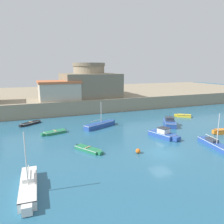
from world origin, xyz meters
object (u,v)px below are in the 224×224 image
at_px(dinghy_green_1, 88,149).
at_px(sailboat_white_7, 29,186).
at_px(sailboat_blue_3, 215,144).
at_px(dinghy_black_5, 30,123).
at_px(motorboat_blue_0, 169,122).
at_px(sailboat_blue_2, 100,125).
at_px(dinghy_green_4, 54,132).
at_px(fortress, 89,83).
at_px(dinghy_yellow_8, 183,116).
at_px(harbor_shed_mid_row, 59,90).
at_px(mooring_buoy, 138,151).
at_px(motorboat_blue_9, 163,134).

xyz_separation_m(dinghy_green_1, sailboat_white_7, (-7.13, -6.91, 0.25)).
distance_m(sailboat_blue_3, dinghy_black_5, 30.73).
bearing_deg(motorboat_blue_0, sailboat_blue_2, 163.29).
xyz_separation_m(motorboat_blue_0, dinghy_green_4, (-19.79, 2.71, -0.35)).
xyz_separation_m(sailboat_white_7, fortress, (15.34, 35.12, 5.89)).
relative_size(motorboat_blue_0, sailboat_blue_3, 0.83).
xyz_separation_m(sailboat_blue_2, fortress, (3.37, 18.36, 5.93)).
height_order(dinghy_yellow_8, harbor_shed_mid_row, harbor_shed_mid_row).
bearing_deg(dinghy_green_1, dinghy_black_5, 111.34).
relative_size(dinghy_green_1, dinghy_black_5, 1.02).
distance_m(mooring_buoy, fortress, 31.91).
distance_m(dinghy_green_1, motorboat_blue_9, 11.99).
height_order(sailboat_blue_3, dinghy_yellow_8, sailboat_blue_3).
bearing_deg(motorboat_blue_0, motorboat_blue_9, -133.22).
distance_m(sailboat_white_7, dinghy_yellow_8, 35.73).
height_order(sailboat_blue_2, dinghy_green_4, sailboat_blue_2).
height_order(sailboat_blue_3, sailboat_white_7, sailboat_white_7).
distance_m(motorboat_blue_0, sailboat_blue_2, 12.45).
distance_m(mooring_buoy, harbor_shed_mid_row, 28.73).
bearing_deg(fortress, dinghy_black_5, -141.05).
relative_size(motorboat_blue_0, harbor_shed_mid_row, 0.56).
height_order(dinghy_green_4, dinghy_yellow_8, dinghy_yellow_8).
bearing_deg(sailboat_white_7, dinghy_green_1, 44.11).
bearing_deg(dinghy_black_5, fortress, 38.95).
bearing_deg(mooring_buoy, motorboat_blue_9, 32.36).
bearing_deg(motorboat_blue_0, fortress, 111.30).
xyz_separation_m(dinghy_green_4, mooring_buoy, (8.46, -11.98, 0.05)).
bearing_deg(sailboat_white_7, harbor_shed_mid_row, 76.98).
xyz_separation_m(motorboat_blue_9, harbor_shed_mid_row, (-11.73, 23.70, 4.72)).
height_order(dinghy_black_5, harbor_shed_mid_row, harbor_shed_mid_row).
distance_m(dinghy_black_5, harbor_shed_mid_row, 11.83).
height_order(dinghy_green_1, dinghy_green_4, dinghy_green_4).
relative_size(motorboat_blue_0, dinghy_yellow_8, 1.52).
distance_m(dinghy_green_1, harbor_shed_mid_row, 25.33).
relative_size(dinghy_yellow_8, mooring_buoy, 5.67).
bearing_deg(harbor_shed_mid_row, dinghy_black_5, -128.13).
distance_m(sailboat_blue_2, fortress, 19.59).
distance_m(motorboat_blue_0, dinghy_green_4, 19.98).
bearing_deg(mooring_buoy, fortress, 84.92).
relative_size(sailboat_white_7, fortress, 0.51).
height_order(dinghy_green_1, sailboat_blue_3, sailboat_blue_3).
xyz_separation_m(dinghy_green_1, fortress, (8.21, 28.21, 6.15)).
height_order(motorboat_blue_0, sailboat_blue_3, sailboat_blue_3).
xyz_separation_m(dinghy_black_5, dinghy_yellow_8, (30.16, -5.35, 0.05)).
bearing_deg(dinghy_yellow_8, dinghy_black_5, 169.94).
relative_size(sailboat_blue_2, motorboat_blue_9, 1.26).
bearing_deg(dinghy_green_4, dinghy_black_5, 114.52).
bearing_deg(sailboat_white_7, motorboat_blue_0, 28.88).
bearing_deg(harbor_shed_mid_row, dinghy_green_4, -101.55).
height_order(dinghy_green_1, sailboat_white_7, sailboat_white_7).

